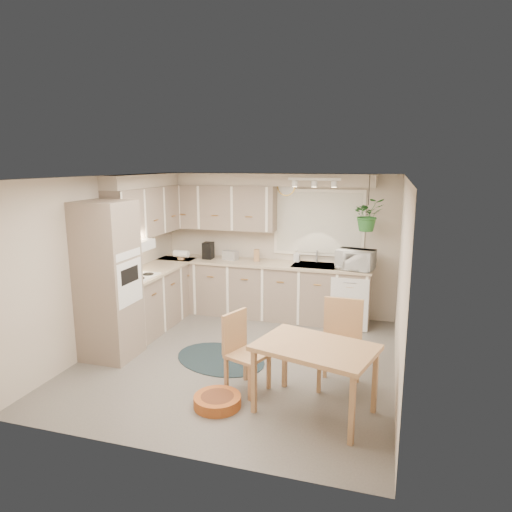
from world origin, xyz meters
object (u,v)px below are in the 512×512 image
(dining_table, at_px, (314,379))
(chair_left, at_px, (248,353))
(pet_bed, at_px, (217,401))
(microwave, at_px, (356,257))
(chair_back, at_px, (340,346))
(braided_rug, at_px, (220,359))

(dining_table, height_order, chair_left, chair_left)
(dining_table, bearing_deg, chair_left, 162.04)
(pet_bed, bearing_deg, dining_table, 10.09)
(chair_left, bearing_deg, microwave, 179.22)
(pet_bed, bearing_deg, chair_left, 65.52)
(pet_bed, xyz_separation_m, microwave, (1.18, 2.90, 1.07))
(chair_left, distance_m, pet_bed, 0.63)
(dining_table, relative_size, chair_back, 1.16)
(chair_left, bearing_deg, pet_bed, -3.45)
(dining_table, distance_m, chair_left, 0.86)
(dining_table, distance_m, chair_back, 0.67)
(chair_left, xyz_separation_m, chair_back, (1.00, 0.36, 0.06))
(braided_rug, bearing_deg, microwave, 48.07)
(chair_left, relative_size, pet_bed, 1.76)
(chair_back, bearing_deg, braided_rug, -9.66)
(chair_back, relative_size, braided_rug, 0.79)
(chair_left, height_order, pet_bed, chair_left)
(pet_bed, relative_size, microwave, 0.92)
(chair_left, xyz_separation_m, microwave, (0.98, 2.46, 0.68))
(chair_back, bearing_deg, dining_table, 75.40)
(pet_bed, bearing_deg, chair_back, 33.99)
(braided_rug, height_order, pet_bed, pet_bed)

